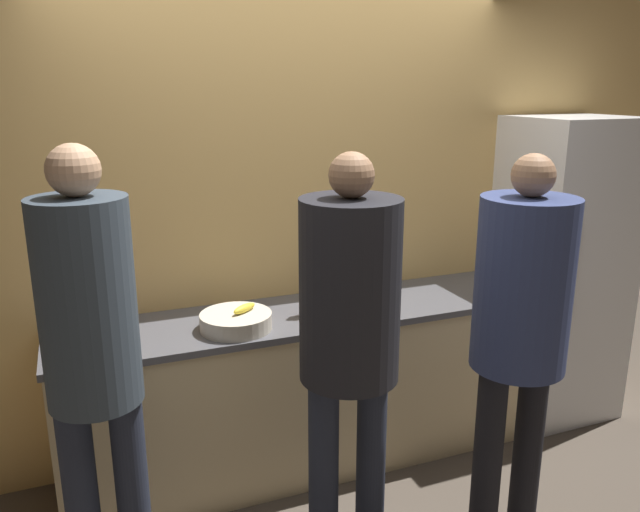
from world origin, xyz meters
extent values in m
plane|color=#4C4238|center=(0.00, 0.00, 0.00)|extent=(14.00, 14.00, 0.00)
cube|color=#E0B266|center=(0.00, 0.64, 1.30)|extent=(5.20, 0.06, 2.60)
cube|color=beige|center=(0.00, 0.35, 0.43)|extent=(2.56, 0.59, 0.85)
cube|color=#4C4C51|center=(0.00, 0.35, 0.87)|extent=(2.59, 0.62, 0.03)
cube|color=white|center=(1.68, 0.32, 0.93)|extent=(0.66, 0.61, 1.86)
cylinder|color=#99999E|center=(1.48, 0.00, 1.02)|extent=(0.02, 0.02, 0.65)
cylinder|color=#232838|center=(-1.17, -0.28, 0.44)|extent=(0.13, 0.13, 0.89)
cylinder|color=#232838|center=(-0.98, -0.28, 0.44)|extent=(0.13, 0.13, 0.89)
cylinder|color=#333D47|center=(-1.07, -0.28, 1.28)|extent=(0.35, 0.35, 0.78)
sphere|color=tan|center=(-1.07, -0.28, 1.76)|extent=(0.18, 0.18, 0.18)
cylinder|color=#232838|center=(-0.20, -0.40, 0.43)|extent=(0.13, 0.13, 0.86)
cylinder|color=#232838|center=(0.03, -0.40, 0.43)|extent=(0.13, 0.13, 0.86)
cylinder|color=black|center=(-0.09, -0.40, 1.24)|extent=(0.41, 0.41, 0.75)
sphere|color=#936B4C|center=(-0.09, -0.40, 1.70)|extent=(0.18, 0.18, 0.18)
cylinder|color=black|center=(0.53, -0.56, 0.43)|extent=(0.13, 0.13, 0.85)
cylinder|color=black|center=(0.76, -0.56, 0.43)|extent=(0.13, 0.13, 0.85)
cylinder|color=navy|center=(0.64, -0.56, 1.22)|extent=(0.40, 0.40, 0.75)
sphere|color=#936B4C|center=(0.64, -0.56, 1.69)|extent=(0.18, 0.18, 0.18)
cylinder|color=beige|center=(-0.41, 0.22, 0.93)|extent=(0.35, 0.35, 0.08)
ellipsoid|color=yellow|center=(-0.36, 0.22, 0.99)|extent=(0.15, 0.12, 0.04)
cylinder|color=#3D424C|center=(0.20, 0.44, 0.94)|extent=(0.10, 0.10, 0.11)
cylinder|color=#99754C|center=(0.19, 0.44, 1.06)|extent=(0.01, 0.06, 0.26)
cylinder|color=#99754C|center=(0.21, 0.44, 1.06)|extent=(0.03, 0.05, 0.26)
cylinder|color=#99754C|center=(0.20, 0.43, 1.06)|extent=(0.05, 0.01, 0.26)
cylinder|color=#236033|center=(0.53, 0.55, 0.98)|extent=(0.08, 0.08, 0.18)
cylinder|color=#236033|center=(0.53, 0.55, 1.10)|extent=(0.03, 0.03, 0.06)
cylinder|color=black|center=(0.53, 0.55, 1.13)|extent=(0.04, 0.04, 0.02)
cylinder|color=brown|center=(-0.02, 0.26, 0.96)|extent=(0.07, 0.07, 0.15)
cylinder|color=brown|center=(-0.02, 0.26, 1.06)|extent=(0.03, 0.03, 0.05)
cylinder|color=black|center=(-0.02, 0.26, 1.10)|extent=(0.03, 0.03, 0.02)
cylinder|color=#A33D33|center=(-0.99, 0.34, 0.93)|extent=(0.08, 0.08, 0.09)
camera|label=1|loc=(-1.07, -2.56, 2.04)|focal=35.00mm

